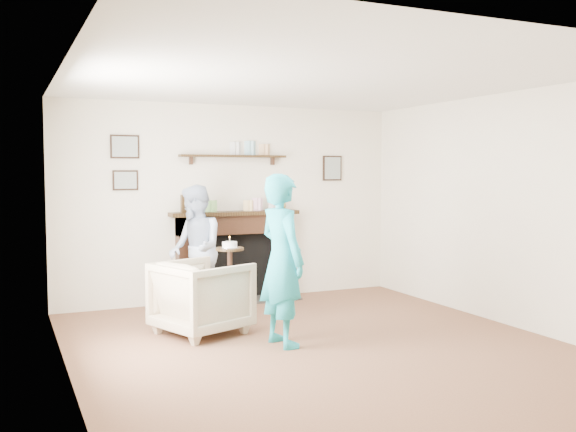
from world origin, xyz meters
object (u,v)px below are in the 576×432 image
object	(u,v)px
man	(196,313)
woman	(282,345)
pedestal_table	(230,271)
armchair	(202,333)

from	to	relation	value
man	woman	bearing A→B (deg)	13.05
woman	pedestal_table	xyz separation A→B (m)	(-0.19, 0.96, 0.59)
armchair	pedestal_table	bearing A→B (deg)	-80.46
pedestal_table	armchair	bearing A→B (deg)	-149.28
woman	man	bearing A→B (deg)	4.08
man	pedestal_table	size ratio (longest dim) A/B	1.56
armchair	woman	world-z (taller)	woman
armchair	man	xyz separation A→B (m)	(0.21, 0.96, 0.00)
armchair	woman	distance (m)	0.93
man	woman	distance (m)	1.73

